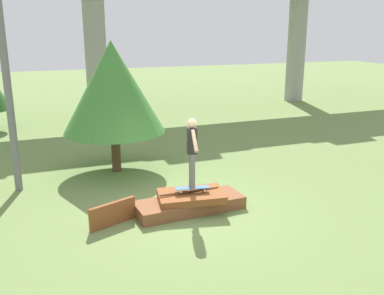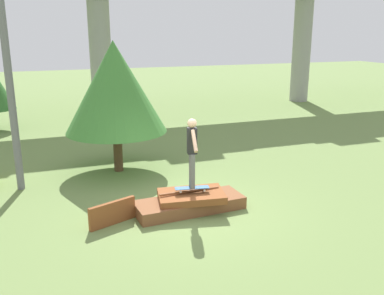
{
  "view_description": "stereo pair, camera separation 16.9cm",
  "coord_description": "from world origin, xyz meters",
  "px_view_note": "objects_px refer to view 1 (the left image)",
  "views": [
    {
      "loc": [
        -3.47,
        -9.13,
        4.33
      ],
      "look_at": [
        0.04,
        -0.06,
        1.63
      ],
      "focal_mm": 40.0,
      "sensor_mm": 36.0,
      "label": 1
    },
    {
      "loc": [
        -3.31,
        -9.19,
        4.33
      ],
      "look_at": [
        0.04,
        -0.06,
        1.63
      ],
      "focal_mm": 40.0,
      "sensor_mm": 36.0,
      "label": 2
    }
  ],
  "objects_px": {
    "skateboard": "(192,188)",
    "skater": "(192,148)",
    "tree_behind_right": "(113,87)",
    "utility_pole": "(2,35)"
  },
  "relations": [
    {
      "from": "skateboard",
      "to": "skater",
      "type": "xyz_separation_m",
      "value": [
        0.0,
        0.0,
        1.01
      ]
    },
    {
      "from": "skateboard",
      "to": "skater",
      "type": "relative_size",
      "value": 0.5
    },
    {
      "from": "skateboard",
      "to": "tree_behind_right",
      "type": "xyz_separation_m",
      "value": [
        -1.1,
        3.74,
        2.03
      ]
    },
    {
      "from": "skater",
      "to": "utility_pole",
      "type": "bearing_deg",
      "value": 142.16
    },
    {
      "from": "utility_pole",
      "to": "tree_behind_right",
      "type": "bearing_deg",
      "value": 12.83
    },
    {
      "from": "skateboard",
      "to": "skater",
      "type": "distance_m",
      "value": 1.01
    },
    {
      "from": "skateboard",
      "to": "utility_pole",
      "type": "relative_size",
      "value": 0.11
    },
    {
      "from": "skateboard",
      "to": "skater",
      "type": "height_order",
      "value": "skater"
    },
    {
      "from": "skateboard",
      "to": "skater",
      "type": "bearing_deg",
      "value": 90.0
    },
    {
      "from": "skater",
      "to": "utility_pole",
      "type": "height_order",
      "value": "utility_pole"
    }
  ]
}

